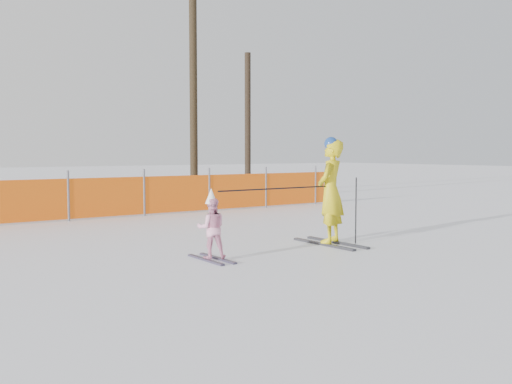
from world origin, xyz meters
TOP-DOWN VIEW (x-y plane):
  - ground at (0.00, 0.00)m, footprint 120.00×120.00m
  - adult at (1.39, 0.10)m, footprint 0.82×1.59m
  - child at (-1.17, 0.05)m, footprint 0.57×1.04m
  - ski_poles at (0.71, 0.02)m, footprint 2.90×0.22m
  - safety_fence at (-1.29, 6.44)m, footprint 16.40×0.06m
  - tree_trunks at (5.26, 10.30)m, footprint 4.15×2.77m

SIDE VIEW (x-z plane):
  - ground at x=0.00m, z-range 0.00..0.00m
  - child at x=-1.17m, z-range -0.05..1.08m
  - safety_fence at x=-1.29m, z-range -0.07..1.18m
  - ski_poles at x=0.71m, z-range 0.30..1.53m
  - adult at x=1.39m, z-range 0.00..1.97m
  - tree_trunks at x=5.26m, z-range -0.25..6.62m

